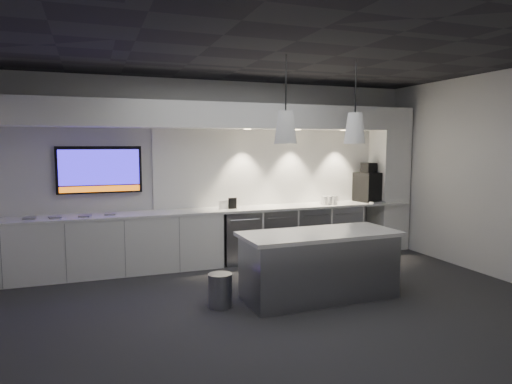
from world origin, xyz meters
name	(u,v)px	position (x,y,z in m)	size (l,w,h in m)	color
floor	(275,307)	(0.00, 0.00, 0.00)	(7.00, 7.00, 0.00)	#2A2A2C
ceiling	(276,52)	(0.00, 0.00, 3.00)	(7.00, 7.00, 0.00)	black
wall_back	(219,171)	(0.00, 2.50, 1.50)	(7.00, 7.00, 0.00)	silver
wall_front	(420,213)	(0.00, -2.50, 1.50)	(7.00, 7.00, 0.00)	silver
wall_right	(501,176)	(3.50, 0.00, 1.50)	(7.00, 7.00, 0.00)	silver
back_counter	(224,210)	(0.00, 2.17, 0.88)	(6.80, 0.65, 0.04)	white
left_base_cabinets	(113,245)	(-1.75, 2.17, 0.43)	(3.30, 0.63, 0.86)	white
fridge_unit_a	(239,236)	(0.25, 2.17, 0.42)	(0.60, 0.61, 0.85)	gray
fridge_unit_b	(274,234)	(0.88, 2.17, 0.42)	(0.60, 0.61, 0.85)	gray
fridge_unit_c	(307,231)	(1.51, 2.17, 0.42)	(0.60, 0.61, 0.85)	gray
fridge_unit_d	(339,229)	(2.14, 2.17, 0.42)	(0.60, 0.61, 0.85)	gray
backsplash	(285,167)	(1.20, 2.48, 1.55)	(4.60, 0.03, 1.30)	white
soffit	(223,116)	(0.00, 2.20, 2.40)	(6.90, 0.60, 0.40)	white
column	(389,179)	(3.20, 2.20, 1.30)	(0.55, 0.55, 2.60)	white
wall_tv	(100,170)	(-1.90, 2.45, 1.56)	(1.25, 0.07, 0.72)	black
island	(319,265)	(0.65, 0.11, 0.43)	(2.02, 0.90, 0.85)	gray
bin	(220,290)	(-0.62, 0.22, 0.20)	(0.29, 0.29, 0.41)	gray
coffee_machine	(368,186)	(2.76, 2.20, 1.19)	(0.45, 0.61, 0.71)	black
sign_black	(233,203)	(0.13, 2.14, 0.99)	(0.14, 0.02, 0.18)	black
sign_white	(224,205)	(-0.02, 2.13, 0.97)	(0.18, 0.02, 0.14)	white
cup_cluster	(329,200)	(1.87, 2.08, 0.97)	(0.28, 0.18, 0.15)	white
tray_a	(29,218)	(-2.87, 2.14, 0.91)	(0.16, 0.16, 0.03)	gray
tray_b	(55,217)	(-2.53, 2.11, 0.91)	(0.16, 0.16, 0.03)	gray
tray_c	(85,216)	(-2.13, 2.08, 0.91)	(0.16, 0.16, 0.03)	gray
tray_d	(110,214)	(-1.78, 2.15, 0.91)	(0.16, 0.16, 0.03)	gray
pendant_left	(286,127)	(0.17, 0.11, 2.15)	(0.27, 0.27, 1.09)	white
pendant_right	(355,128)	(1.13, 0.11, 2.15)	(0.27, 0.27, 1.09)	white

